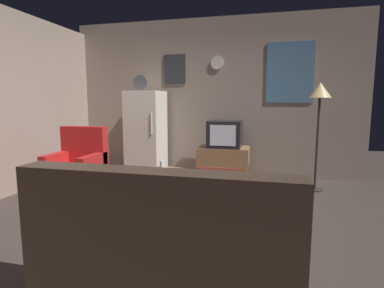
{
  "coord_description": "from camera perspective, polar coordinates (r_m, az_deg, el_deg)",
  "views": [
    {
      "loc": [
        0.98,
        -3.03,
        1.31
      ],
      "look_at": [
        0.01,
        0.9,
        0.75
      ],
      "focal_mm": 28.5,
      "sensor_mm": 36.0,
      "label": 1
    }
  ],
  "objects": [
    {
      "name": "coffee_table",
      "position": [
        3.75,
        -6.1,
        -8.82
      ],
      "size": [
        0.72,
        0.72,
        0.47
      ],
      "color": "#8E6642",
      "rests_on": "ground_plane"
    },
    {
      "name": "ground_plane",
      "position": [
        3.45,
        -3.89,
        -14.48
      ],
      "size": [
        12.0,
        12.0,
        0.0
      ],
      "primitive_type": "plane",
      "color": "#3D332D"
    },
    {
      "name": "mug_ceramic_white",
      "position": [
        3.53,
        -5.11,
        -5.1
      ],
      "size": [
        0.08,
        0.08,
        0.09
      ],
      "primitive_type": "cylinder",
      "color": "silver",
      "rests_on": "coffee_table"
    },
    {
      "name": "wine_glass",
      "position": [
        3.61,
        -5.63,
        -4.34
      ],
      "size": [
        0.05,
        0.05,
        0.15
      ],
      "primitive_type": "cylinder",
      "color": "silver",
      "rests_on": "coffee_table"
    },
    {
      "name": "standing_lamp",
      "position": [
        4.8,
        22.78,
        7.83
      ],
      "size": [
        0.32,
        0.32,
        1.59
      ],
      "color": "#332D28",
      "rests_on": "ground_plane"
    },
    {
      "name": "book_stack",
      "position": [
        5.04,
        14.0,
        -6.7
      ],
      "size": [
        0.22,
        0.18,
        0.11
      ],
      "color": "#59B4BC",
      "rests_on": "ground_plane"
    },
    {
      "name": "couch",
      "position": [
        2.17,
        -4.67,
        -19.48
      ],
      "size": [
        1.7,
        0.8,
        0.92
      ],
      "color": "#38281E",
      "rests_on": "ground_plane"
    },
    {
      "name": "armchair",
      "position": [
        4.6,
        -20.64,
        -4.86
      ],
      "size": [
        0.68,
        0.68,
        0.96
      ],
      "color": "red",
      "rests_on": "ground_plane"
    },
    {
      "name": "crt_tv",
      "position": [
        5.08,
        6.16,
        1.88
      ],
      "size": [
        0.54,
        0.51,
        0.44
      ],
      "color": "black",
      "rests_on": "tv_stand"
    },
    {
      "name": "remote_control",
      "position": [
        3.62,
        -8.14,
        -5.39
      ],
      "size": [
        0.15,
        0.06,
        0.02
      ],
      "primitive_type": "cube",
      "rotation": [
        0.0,
        0.0,
        -0.11
      ],
      "color": "black",
      "rests_on": "coffee_table"
    },
    {
      "name": "wall_with_art",
      "position": [
        5.57,
        3.83,
        8.69
      ],
      "size": [
        5.2,
        0.12,
        2.77
      ],
      "color": "gray",
      "rests_on": "ground_plane"
    },
    {
      "name": "tv_stand",
      "position": [
        5.16,
        5.92,
        -3.67
      ],
      "size": [
        0.84,
        0.53,
        0.56
      ],
      "color": "#8E6642",
      "rests_on": "ground_plane"
    },
    {
      "name": "fridge",
      "position": [
        5.47,
        -8.58,
        1.95
      ],
      "size": [
        0.6,
        0.62,
        1.77
      ],
      "color": "silver",
      "rests_on": "ground_plane"
    }
  ]
}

